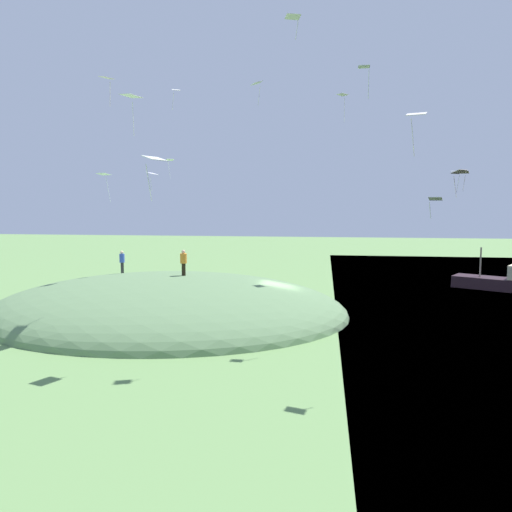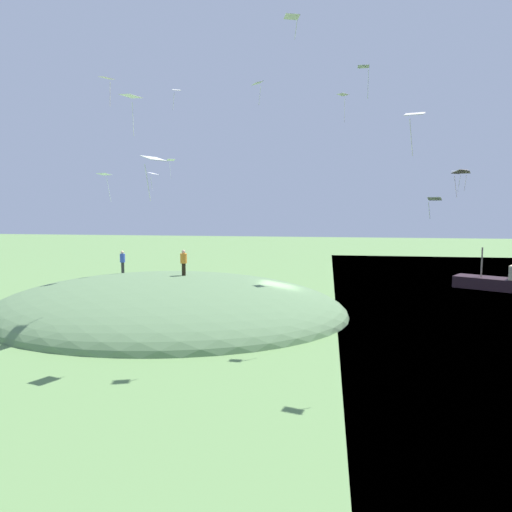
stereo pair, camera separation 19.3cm
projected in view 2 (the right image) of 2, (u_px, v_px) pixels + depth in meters
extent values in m
plane|color=#61884C|center=(280.00, 313.00, 34.72)|extent=(160.00, 160.00, 0.00)
ellipsoid|color=#5B7B51|center=(168.00, 313.00, 34.82)|extent=(25.06, 20.76, 5.20)
cube|color=black|center=(507.00, 285.00, 43.52)|extent=(8.69, 6.40, 1.04)
cylinder|color=gray|center=(482.00, 262.00, 44.67)|extent=(0.14, 0.14, 2.66)
cube|color=black|center=(184.00, 269.00, 34.82)|extent=(0.27, 0.16, 0.87)
cylinder|color=orange|center=(184.00, 258.00, 34.74)|extent=(0.50, 0.50, 0.69)
sphere|color=tan|center=(183.00, 252.00, 34.69)|extent=(0.26, 0.26, 0.26)
cube|color=#2E302E|center=(123.00, 268.00, 38.13)|extent=(0.24, 0.22, 0.83)
cylinder|color=#3551B3|center=(122.00, 258.00, 38.05)|extent=(0.54, 0.54, 0.65)
sphere|color=beige|center=(122.00, 252.00, 38.00)|extent=(0.25, 0.25, 0.25)
cube|color=silver|center=(459.00, 172.00, 33.54)|extent=(1.22, 1.22, 0.26)
cylinder|color=silver|center=(456.00, 187.00, 33.91)|extent=(0.24, 0.12, 1.49)
cube|color=silver|center=(177.00, 90.00, 39.10)|extent=(0.78, 0.69, 0.17)
cylinder|color=silver|center=(174.00, 101.00, 39.32)|extent=(0.16, 0.06, 1.35)
cube|color=silver|center=(154.00, 158.00, 22.99)|extent=(1.10, 1.27, 0.24)
cylinder|color=silver|center=(148.00, 183.00, 23.04)|extent=(0.21, 0.23, 1.70)
cube|color=silver|center=(464.00, 172.00, 46.56)|extent=(1.23, 1.05, 0.23)
cylinder|color=silver|center=(465.00, 183.00, 46.88)|extent=(0.22, 0.18, 1.53)
cube|color=white|center=(363.00, 66.00, 26.59)|extent=(0.62, 0.44, 0.08)
cylinder|color=white|center=(368.00, 84.00, 26.61)|extent=(0.04, 0.14, 1.55)
cube|color=white|center=(107.00, 78.00, 30.49)|extent=(0.90, 1.01, 0.12)
cylinder|color=white|center=(110.00, 94.00, 30.67)|extent=(0.07, 0.10, 1.49)
cube|color=white|center=(343.00, 94.00, 34.89)|extent=(0.91, 0.96, 0.05)
cylinder|color=white|center=(345.00, 110.00, 35.06)|extent=(0.04, 0.28, 1.73)
cube|color=white|center=(104.00, 174.00, 36.41)|extent=(1.19, 1.03, 0.15)
cylinder|color=white|center=(109.00, 190.00, 36.61)|extent=(0.25, 0.21, 1.79)
cube|color=white|center=(171.00, 160.00, 50.15)|extent=(0.93, 0.87, 0.17)
cylinder|color=white|center=(170.00, 170.00, 50.49)|extent=(0.25, 0.10, 1.67)
cube|color=silver|center=(257.00, 83.00, 43.07)|extent=(1.24, 1.39, 0.26)
cylinder|color=silver|center=(260.00, 96.00, 43.06)|extent=(0.20, 0.06, 1.62)
cube|color=white|center=(292.00, 17.00, 23.99)|extent=(0.84, 0.70, 0.13)
cylinder|color=white|center=(296.00, 30.00, 24.08)|extent=(0.16, 0.13, 0.87)
cube|color=white|center=(153.00, 174.00, 39.99)|extent=(0.82, 1.09, 0.20)
cylinder|color=white|center=(152.00, 184.00, 40.16)|extent=(0.13, 0.13, 1.14)
cube|color=silver|center=(415.00, 114.00, 20.17)|extent=(0.92, 0.75, 0.19)
cylinder|color=silver|center=(411.00, 137.00, 20.10)|extent=(0.19, 0.11, 1.52)
cube|color=white|center=(459.00, 171.00, 42.49)|extent=(1.28, 1.01, 0.10)
cylinder|color=white|center=(459.00, 184.00, 42.49)|extent=(0.21, 0.13, 1.54)
cube|color=white|center=(131.00, 96.00, 28.71)|extent=(1.14, 1.38, 0.09)
cylinder|color=white|center=(133.00, 119.00, 29.01)|extent=(0.10, 0.07, 1.96)
cube|color=silver|center=(435.00, 199.00, 23.96)|extent=(0.73, 0.62, 0.18)
cylinder|color=silver|center=(429.00, 210.00, 23.78)|extent=(0.12, 0.11, 0.81)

